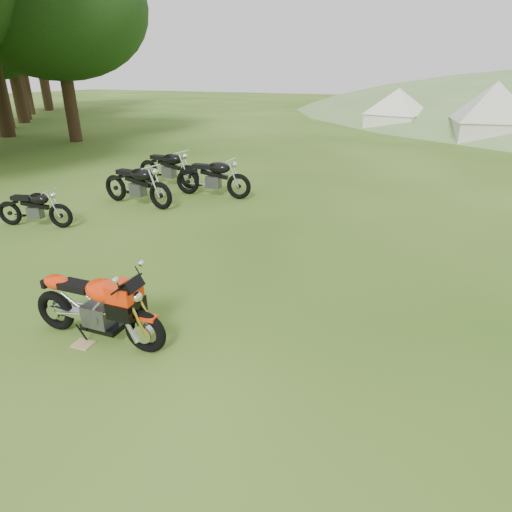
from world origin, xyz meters
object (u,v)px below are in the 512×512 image
at_px(sport_motorcycle, 95,301).
at_px(vintage_moto_b, 137,183).
at_px(tent_left, 397,107).
at_px(vintage_moto_a, 34,207).
at_px(vintage_moto_c, 168,167).
at_px(tent_mid, 492,112).
at_px(vintage_moto_d, 212,176).
at_px(plywood_board, 83,344).

bearing_deg(sport_motorcycle, vintage_moto_b, 120.80).
bearing_deg(tent_left, vintage_moto_a, -87.70).
relative_size(vintage_moto_c, tent_mid, 0.67).
distance_m(vintage_moto_a, vintage_moto_b, 2.37).
relative_size(sport_motorcycle, vintage_moto_b, 0.86).
relative_size(vintage_moto_c, vintage_moto_d, 1.01).
bearing_deg(plywood_board, vintage_moto_a, 145.44).
bearing_deg(vintage_moto_b, tent_mid, 67.19).
relative_size(sport_motorcycle, vintage_moto_d, 0.87).
height_order(vintage_moto_a, tent_left, tent_left).
bearing_deg(tent_left, vintage_moto_d, -83.01).
height_order(sport_motorcycle, vintage_moto_d, vintage_moto_d).
xyz_separation_m(sport_motorcycle, plywood_board, (-0.12, -0.18, -0.52)).
bearing_deg(tent_mid, vintage_moto_d, -126.11).
height_order(vintage_moto_d, tent_left, tent_left).
bearing_deg(vintage_moto_c, vintage_moto_b, -71.65).
relative_size(plywood_board, vintage_moto_b, 0.11).
bearing_deg(tent_mid, plywood_board, -113.55).
bearing_deg(vintage_moto_c, tent_left, 81.17).
height_order(plywood_board, tent_left, tent_left).
bearing_deg(sport_motorcycle, vintage_moto_a, 144.43).
distance_m(plywood_board, tent_mid, 20.97).
bearing_deg(vintage_moto_b, plywood_board, -52.45).
bearing_deg(vintage_moto_c, tent_mid, 62.07).
distance_m(vintage_moto_d, tent_left, 17.06).
xyz_separation_m(sport_motorcycle, tent_mid, (4.86, 20.14, 0.79)).
bearing_deg(vintage_moto_c, plywood_board, -57.53).
relative_size(vintage_moto_c, tent_left, 0.76).
distance_m(vintage_moto_b, tent_left, 18.69).
xyz_separation_m(vintage_moto_d, tent_left, (2.25, 16.90, 0.64)).
relative_size(sport_motorcycle, vintage_moto_c, 0.86).
height_order(tent_left, tent_mid, tent_mid).
xyz_separation_m(vintage_moto_a, tent_mid, (9.09, 17.50, 0.89)).
bearing_deg(vintage_moto_a, tent_left, 61.74).
height_order(vintage_moto_a, vintage_moto_c, vintage_moto_c).
bearing_deg(vintage_moto_b, tent_left, 84.32).
xyz_separation_m(vintage_moto_d, tent_mid, (6.88, 13.89, 0.78)).
xyz_separation_m(plywood_board, tent_mid, (4.98, 20.33, 1.31)).
bearing_deg(vintage_moto_c, sport_motorcycle, -56.10).
xyz_separation_m(vintage_moto_b, vintage_moto_d, (1.27, 1.44, -0.00)).
bearing_deg(vintage_moto_b, sport_motorcycle, -50.47).
bearing_deg(sport_motorcycle, tent_left, 85.87).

